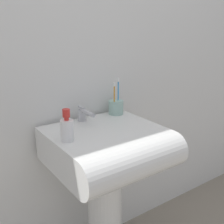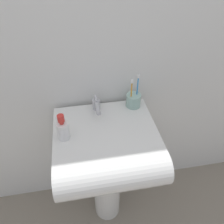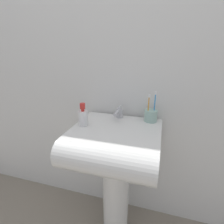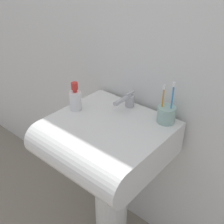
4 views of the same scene
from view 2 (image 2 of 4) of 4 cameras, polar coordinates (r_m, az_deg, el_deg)
name	(u,v)px [view 2 (image 2 of 4)]	position (r m, az deg, el deg)	size (l,w,h in m)	color
ground_plane	(107,208)	(1.82, -1.19, -23.82)	(6.00, 6.00, 0.00)	gray
wall_back	(96,42)	(1.14, -4.24, 17.75)	(5.00, 0.05, 2.40)	silver
sink_pedestal	(107,184)	(1.52, -1.38, -18.18)	(0.18, 0.18, 0.68)	white
sink_basin	(107,149)	(1.14, -1.23, -9.53)	(0.53, 0.52, 0.17)	white
faucet	(96,105)	(1.21, -4.07, 1.81)	(0.04, 0.14, 0.08)	#B7B7BC
toothbrush_cup	(133,100)	(1.25, 5.63, 3.13)	(0.08, 0.08, 0.20)	#99BFB2
soap_bottle	(63,129)	(1.06, -12.68, -4.46)	(0.06, 0.06, 0.14)	white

